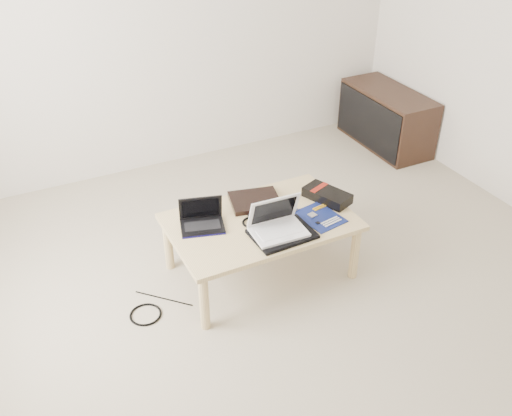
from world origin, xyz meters
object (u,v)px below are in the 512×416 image
coffee_table (261,226)px  media_cabinet (386,118)px  gpu_box (327,195)px  white_laptop (277,224)px  netbook (202,220)px

coffee_table → media_cabinet: size_ratio=1.22×
coffee_table → gpu_box: bearing=1.8°
coffee_table → gpu_box: 0.49m
media_cabinet → white_laptop: (-1.79, -1.29, 0.21)m
netbook → gpu_box: bearing=-5.9°
netbook → white_laptop: 0.45m
white_laptop → gpu_box: bearing=21.8°
gpu_box → netbook: bearing=174.1°
gpu_box → coffee_table: bearing=-178.2°
white_laptop → coffee_table: bearing=97.2°
coffee_table → white_laptop: (0.02, -0.17, 0.11)m
coffee_table → white_laptop: 0.20m
coffee_table → netbook: netbook is taller
netbook → white_laptop: size_ratio=0.93×
media_cabinet → gpu_box: 1.74m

